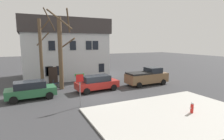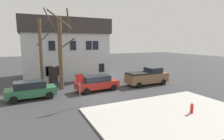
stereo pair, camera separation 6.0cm
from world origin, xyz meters
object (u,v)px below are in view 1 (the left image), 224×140
car_green_wagon (31,90)px  bicycle_leaning (55,85)px  fire_hydrant (192,107)px  street_sign_pole (80,84)px  building_main (63,48)px  tree_bare_mid (61,51)px  tree_bare_near (41,52)px  pickup_truck_brown (147,77)px  car_red_wagon (97,83)px

car_green_wagon → bicycle_leaning: car_green_wagon is taller
fire_hydrant → street_sign_pole: size_ratio=0.29×
building_main → tree_bare_mid: (-1.72, -7.65, -0.02)m
building_main → fire_hydrant: (5.42, -19.14, -3.77)m
tree_bare_mid → tree_bare_near: bearing=147.8°
building_main → tree_bare_mid: 7.84m
tree_bare_near → pickup_truck_brown: size_ratio=1.62×
building_main → tree_bare_near: (-3.63, -6.45, -0.13)m
tree_bare_near → car_green_wagon: 5.09m
building_main → fire_hydrant: size_ratio=14.97×
tree_bare_mid → street_sign_pole: (0.24, -6.43, -2.36)m
car_red_wagon → fire_hydrant: (3.89, -9.12, -0.34)m
bicycle_leaning → tree_bare_near: bearing=154.0°
tree_bare_near → tree_bare_mid: 2.26m
tree_bare_mid → car_green_wagon: tree_bare_mid is taller
car_red_wagon → fire_hydrant: size_ratio=5.94×
car_red_wagon → tree_bare_mid: bearing=143.9°
pickup_truck_brown → tree_bare_mid: bearing=166.5°
tree_bare_mid → street_sign_pole: tree_bare_mid is taller
street_sign_pole → car_green_wagon: bearing=131.5°
bicycle_leaning → car_red_wagon: bearing=-37.0°
tree_bare_mid → bicycle_leaning: 4.02m
street_sign_pole → car_red_wagon: bearing=53.5°
tree_bare_mid → fire_hydrant: bearing=-58.1°
car_green_wagon → car_red_wagon: size_ratio=0.93×
car_red_wagon → pickup_truck_brown: size_ratio=0.88×
tree_bare_near → street_sign_pole: tree_bare_near is taller
pickup_truck_brown → fire_hydrant: pickup_truck_brown is taller
car_red_wagon → bicycle_leaning: car_red_wagon is taller
fire_hydrant → pickup_truck_brown: bearing=73.3°
car_green_wagon → fire_hydrant: (10.45, -9.07, -0.34)m
tree_bare_mid → fire_hydrant: size_ratio=10.89×
car_green_wagon → car_red_wagon: 6.55m
tree_bare_mid → street_sign_pole: bearing=-87.9°
car_green_wagon → bicycle_leaning: size_ratio=2.51×
tree_bare_mid → street_sign_pole: 6.86m
fire_hydrant → building_main: bearing=105.8°
building_main → tree_bare_near: tree_bare_near is taller
car_green_wagon → fire_hydrant: size_ratio=5.52×
building_main → tree_bare_mid: size_ratio=1.37×
tree_bare_mid → bicycle_leaning: bearing=139.1°
car_green_wagon → bicycle_leaning: bearing=49.6°
bicycle_leaning → fire_hydrant: bearing=-57.0°
car_green_wagon → fire_hydrant: car_green_wagon is taller
fire_hydrant → tree_bare_mid: bearing=121.9°
building_main → car_red_wagon: size_ratio=2.52×
building_main → bicycle_leaning: bearing=-109.1°
car_red_wagon → street_sign_pole: 5.16m
tree_bare_mid → car_green_wagon: bearing=-143.8°
bicycle_leaning → tree_bare_mid: bearing=-40.9°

